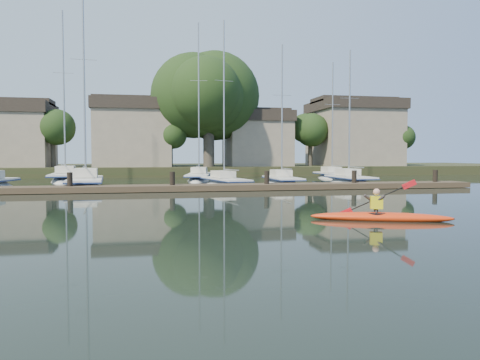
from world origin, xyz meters
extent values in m
plane|color=black|center=(0.00, 0.00, 0.00)|extent=(160.00, 160.00, 0.00)
ellipsoid|color=red|center=(3.21, -0.54, 0.10)|extent=(4.63, 2.26, 0.36)
cylinder|color=black|center=(3.06, -0.49, 0.22)|extent=(0.91, 0.91, 0.09)
imported|color=#2C2729|center=(3.06, -0.49, 0.59)|extent=(0.36, 0.43, 1.02)
cube|color=gold|center=(3.06, -0.49, 0.61)|extent=(0.48, 0.41, 0.42)
sphere|color=tan|center=(3.06, -0.49, 0.96)|extent=(0.23, 0.23, 0.23)
cube|color=#4F3D2D|center=(0.00, 14.00, 0.20)|extent=(34.00, 2.00, 0.35)
cylinder|color=black|center=(-9.00, 14.00, 0.30)|extent=(0.32, 0.32, 1.80)
cylinder|color=black|center=(-3.00, 14.00, 0.30)|extent=(0.32, 0.32, 1.80)
cylinder|color=black|center=(3.00, 14.00, 0.30)|extent=(0.32, 0.32, 1.80)
cylinder|color=black|center=(9.00, 14.00, 0.30)|extent=(0.32, 0.32, 1.80)
cylinder|color=black|center=(15.00, 14.00, 0.30)|extent=(0.32, 0.32, 1.80)
ellipsoid|color=silver|center=(-8.65, 18.32, -0.38)|extent=(2.98, 9.35, 2.06)
cube|color=silver|center=(-8.65, 18.32, 0.60)|extent=(2.74, 7.69, 0.15)
cube|color=navy|center=(-8.65, 18.32, 0.51)|extent=(2.84, 7.88, 0.09)
cube|color=beige|center=(-8.69, 18.87, 1.00)|extent=(1.71, 2.69, 0.60)
cylinder|color=#9EA0A5|center=(-8.67, 18.59, 7.15)|extent=(0.13, 0.13, 13.00)
cylinder|color=#9EA0A5|center=(-8.54, 16.94, 1.46)|extent=(0.36, 3.49, 0.09)
cylinder|color=#9EA0A5|center=(-8.67, 18.59, 8.71)|extent=(1.73, 0.17, 0.03)
ellipsoid|color=silver|center=(1.08, 18.73, -0.31)|extent=(3.22, 8.14, 1.68)
cube|color=silver|center=(1.08, 18.73, 0.48)|extent=(2.88, 6.72, 0.12)
cube|color=navy|center=(1.08, 18.73, 0.41)|extent=(2.98, 6.88, 0.07)
cube|color=beige|center=(1.00, 19.20, 0.81)|extent=(1.61, 2.40, 0.48)
cylinder|color=#9EA0A5|center=(1.04, 18.97, 6.26)|extent=(0.11, 0.11, 11.46)
cylinder|color=#9EA0A5|center=(1.29, 17.56, 1.19)|extent=(0.60, 2.98, 0.07)
cylinder|color=#9EA0A5|center=(1.04, 18.97, 7.64)|extent=(1.39, 0.27, 0.03)
ellipsoid|color=silver|center=(5.59, 19.25, -0.32)|extent=(2.09, 7.34, 1.73)
cube|color=silver|center=(5.59, 19.25, 0.50)|extent=(1.97, 6.02, 0.13)
cube|color=navy|center=(5.59, 19.25, 0.43)|extent=(2.04, 6.17, 0.07)
cube|color=beige|center=(5.60, 19.69, 0.84)|extent=(1.33, 2.07, 0.50)
cylinder|color=#9EA0A5|center=(5.59, 19.47, 5.56)|extent=(0.11, 0.11, 10.03)
cylinder|color=#9EA0A5|center=(5.56, 18.16, 1.23)|extent=(0.14, 2.77, 0.07)
cylinder|color=#9EA0A5|center=(5.59, 19.47, 6.77)|extent=(1.46, 0.06, 0.03)
ellipsoid|color=silver|center=(10.94, 18.94, -0.34)|extent=(2.11, 6.84, 1.85)
cube|color=silver|center=(10.94, 18.94, 0.54)|extent=(2.00, 5.61, 0.14)
cube|color=navy|center=(10.94, 18.94, 0.46)|extent=(2.08, 5.75, 0.08)
cube|color=beige|center=(10.94, 19.35, 0.90)|extent=(1.38, 1.92, 0.54)
cylinder|color=#9EA0A5|center=(10.94, 19.14, 5.46)|extent=(0.12, 0.12, 9.75)
cylinder|color=#9EA0A5|center=(10.95, 17.91, 1.32)|extent=(0.10, 2.59, 0.08)
cylinder|color=#9EA0A5|center=(10.94, 19.14, 6.63)|extent=(1.56, 0.04, 0.03)
ellipsoid|color=silver|center=(-11.46, 27.44, -0.37)|extent=(2.95, 9.78, 2.03)
cube|color=silver|center=(-11.46, 27.44, 0.59)|extent=(2.72, 8.04, 0.15)
cube|color=navy|center=(-11.46, 27.44, 0.50)|extent=(2.82, 8.24, 0.09)
cube|color=beige|center=(-11.50, 28.01, 0.99)|extent=(1.69, 2.80, 0.59)
cylinder|color=#9EA0A5|center=(-11.48, 27.72, 7.60)|extent=(0.13, 0.13, 13.92)
cylinder|color=#9EA0A5|center=(-11.35, 25.99, 1.45)|extent=(0.35, 3.66, 0.09)
cylinder|color=#9EA0A5|center=(-11.48, 27.72, 9.27)|extent=(1.71, 0.16, 0.03)
ellipsoid|color=silver|center=(-0.01, 26.47, -0.33)|extent=(3.64, 9.72, 1.81)
cube|color=silver|center=(-0.01, 26.47, 0.52)|extent=(3.25, 8.02, 0.13)
cube|color=navy|center=(-0.01, 26.47, 0.45)|extent=(3.35, 8.22, 0.08)
cube|color=beige|center=(0.09, 27.03, 0.88)|extent=(1.78, 2.86, 0.52)
cylinder|color=#9EA0A5|center=(0.04, 26.75, 7.23)|extent=(0.11, 0.11, 13.32)
cylinder|color=#9EA0A5|center=(-0.26, 25.07, 1.28)|extent=(0.71, 3.57, 0.08)
cylinder|color=#9EA0A5|center=(0.04, 26.75, 8.83)|extent=(1.50, 0.30, 0.03)
ellipsoid|color=silver|center=(12.66, 26.52, -0.33)|extent=(2.25, 7.60, 1.79)
cube|color=silver|center=(12.66, 26.52, 0.52)|extent=(2.11, 6.24, 0.13)
cube|color=navy|center=(12.66, 26.52, 0.44)|extent=(2.19, 6.39, 0.08)
cube|color=beige|center=(12.68, 26.97, 0.87)|extent=(1.39, 2.16, 0.52)
cylinder|color=#9EA0A5|center=(12.67, 26.74, 5.74)|extent=(0.11, 0.11, 10.36)
cylinder|color=#9EA0A5|center=(12.62, 25.39, 1.27)|extent=(0.18, 2.86, 0.08)
cylinder|color=#9EA0A5|center=(12.67, 26.74, 6.99)|extent=(1.51, 0.08, 0.03)
cube|color=#243219|center=(0.00, 44.00, 0.50)|extent=(90.00, 24.00, 1.00)
cube|color=gray|center=(-18.00, 38.00, 3.75)|extent=(7.00, 7.00, 5.50)
cube|color=#302822|center=(-18.00, 38.00, 7.10)|extent=(7.35, 7.35, 1.20)
cube|color=gray|center=(-6.00, 38.00, 4.00)|extent=(8.00, 8.00, 6.00)
cube|color=#302822|center=(-6.00, 38.00, 7.60)|extent=(8.40, 8.40, 1.20)
cube|color=gray|center=(8.00, 38.00, 3.50)|extent=(7.00, 7.00, 5.00)
cube|color=#302822|center=(8.00, 38.00, 6.60)|extent=(7.35, 7.35, 1.20)
cube|color=gray|center=(20.00, 38.00, 4.25)|extent=(9.00, 9.00, 6.50)
cube|color=#302822|center=(20.00, 38.00, 8.10)|extent=(9.45, 9.45, 1.20)
cylinder|color=#4C463D|center=(2.00, 35.00, 3.50)|extent=(1.20, 1.20, 5.00)
sphere|color=black|center=(2.00, 35.00, 8.50)|extent=(8.50, 8.50, 8.50)
cylinder|color=#4C463D|center=(-14.00, 36.00, 2.50)|extent=(0.48, 0.48, 3.00)
sphere|color=black|center=(-14.00, 36.00, 5.00)|extent=(3.40, 3.40, 3.40)
cylinder|color=#4C463D|center=(-2.00, 35.50, 2.40)|extent=(0.38, 0.38, 2.80)
sphere|color=black|center=(-2.00, 35.50, 4.60)|extent=(2.72, 2.72, 2.72)
cylinder|color=#4C463D|center=(14.00, 36.50, 2.60)|extent=(0.50, 0.50, 3.20)
sphere|color=black|center=(14.00, 36.50, 5.25)|extent=(3.57, 3.57, 3.57)
cylinder|color=#4C463D|center=(24.00, 35.00, 2.30)|extent=(0.41, 0.41, 2.60)
sphere|color=black|center=(24.00, 35.00, 4.45)|extent=(2.89, 2.89, 2.89)
camera|label=1|loc=(-4.51, -14.96, 2.19)|focal=35.00mm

